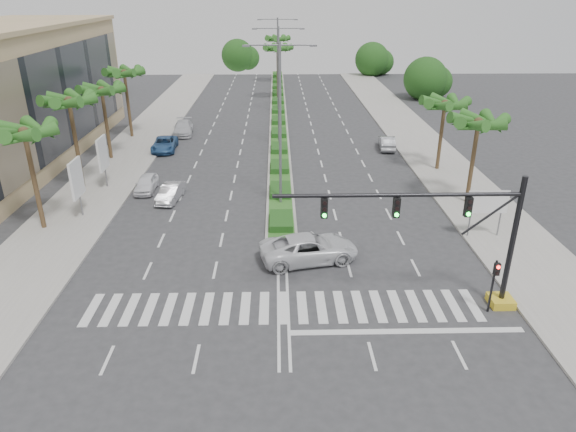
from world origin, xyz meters
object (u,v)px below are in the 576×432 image
Objects in this scene: car_parked_d at (183,128)px; car_right at (387,143)px; car_parked_a at (146,184)px; car_crossing at (309,248)px; car_parked_c at (165,144)px; car_parked_b at (171,193)px.

car_parked_d is 1.20× the size of car_right.
car_crossing is (12.69, -12.14, 0.19)m from car_parked_a.
car_parked_c is 27.25m from car_crossing.
car_parked_a is at bearing 33.29° from car_right.
car_crossing is (12.61, -30.22, 0.10)m from car_parked_d.
car_parked_c is 22.99m from car_right.
car_parked_d is (-2.30, 20.15, 0.09)m from car_parked_b.
car_right reaches higher than car_parked_c.
car_parked_b is 0.93× the size of car_right.
car_parked_a is 3.16m from car_parked_b.
car_parked_c is at bearing 110.65° from car_parked_b.
car_parked_b is 24.10m from car_right.
car_parked_c is (-0.77, 11.55, 0.04)m from car_parked_a.
car_parked_d reaches higher than car_parked_c.
car_parked_c is at bearing -103.00° from car_parked_d.
car_crossing reaches higher than car_right.
car_parked_c is (-3.15, 13.63, 0.04)m from car_parked_b.
car_parked_b is 20.28m from car_parked_d.
car_crossing is 25.59m from car_right.
car_right is at bearing -21.86° from car_parked_d.
car_parked_a reaches higher than car_parked_b.
car_parked_a is 11.58m from car_parked_c.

